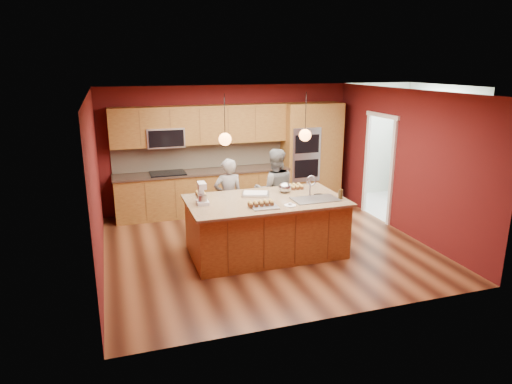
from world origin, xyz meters
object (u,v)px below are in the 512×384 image
object	(u,v)px
island	(267,226)
mixing_bowl	(285,187)
person_left	(228,198)
stand_mixer	(202,195)
person_right	(275,191)

from	to	relation	value
island	mixing_bowl	distance (m)	0.77
island	person_left	distance (m)	1.09
island	mixing_bowl	bearing A→B (deg)	34.39
person_left	stand_mixer	xyz separation A→B (m)	(-0.66, -0.91, 0.37)
mixing_bowl	island	bearing A→B (deg)	-145.61
person_left	mixing_bowl	xyz separation A→B (m)	(0.85, -0.68, 0.31)
island	mixing_bowl	world-z (taller)	island
island	stand_mixer	distance (m)	1.24
person_right	island	bearing A→B (deg)	73.69
person_left	person_right	world-z (taller)	person_right
person_right	stand_mixer	world-z (taller)	person_right
person_left	stand_mixer	size ratio (longest dim) A/B	4.19
mixing_bowl	person_left	bearing A→B (deg)	141.17
stand_mixer	mixing_bowl	size ratio (longest dim) A/B	1.57
person_right	mixing_bowl	xyz separation A→B (m)	(-0.06, -0.68, 0.24)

